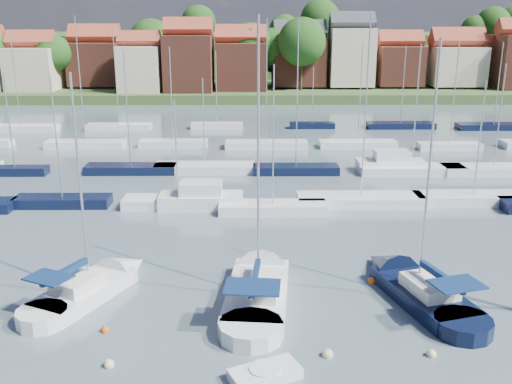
{
  "coord_description": "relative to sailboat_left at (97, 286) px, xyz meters",
  "views": [
    {
      "loc": [
        -1.15,
        -25.61,
        14.95
      ],
      "look_at": [
        -0.78,
        14.0,
        3.15
      ],
      "focal_mm": 40.0,
      "sensor_mm": 36.0,
      "label": 1
    }
  ],
  "objects": [
    {
      "name": "marina_field",
      "position": [
        11.99,
        30.67,
        0.07
      ],
      "size": [
        79.62,
        41.41,
        15.93
      ],
      "color": "silver",
      "rests_on": "ground"
    },
    {
      "name": "tender",
      "position": [
        9.52,
        -8.57,
        -0.11
      ],
      "size": [
        3.38,
        2.57,
        0.66
      ],
      "rotation": [
        0.0,
        0.0,
        0.43
      ],
      "color": "silver",
      "rests_on": "ground"
    },
    {
      "name": "buoy_f",
      "position": [
        17.35,
        -6.86,
        -0.36
      ],
      "size": [
        0.46,
        0.46,
        0.46
      ],
      "primitive_type": "sphere",
      "color": "beige",
      "rests_on": "ground"
    },
    {
      "name": "sailboat_left",
      "position": [
        0.0,
        0.0,
        0.0
      ],
      "size": [
        6.7,
        10.1,
        13.6
      ],
      "rotation": [
        0.0,
        0.0,
        1.12
      ],
      "color": "silver",
      "rests_on": "ground"
    },
    {
      "name": "buoy_e",
      "position": [
        16.17,
        0.96,
        -0.36
      ],
      "size": [
        0.51,
        0.51,
        0.51
      ],
      "primitive_type": "sphere",
      "color": "#D85914",
      "rests_on": "ground"
    },
    {
      "name": "sailboat_navy",
      "position": [
        18.14,
        -0.22,
        -0.01
      ],
      "size": [
        5.96,
        11.52,
        15.45
      ],
      "rotation": [
        0.0,
        0.0,
        1.86
      ],
      "color": "black",
      "rests_on": "ground"
    },
    {
      "name": "buoy_b",
      "position": [
        2.48,
        -7.55,
        -0.36
      ],
      "size": [
        0.48,
        0.48,
        0.48
      ],
      "primitive_type": "sphere",
      "color": "beige",
      "rests_on": "ground"
    },
    {
      "name": "ground",
      "position": [
        10.08,
        35.53,
        -0.36
      ],
      "size": [
        260.0,
        260.0,
        0.0
      ],
      "primitive_type": "plane",
      "color": "#4E626A",
      "rests_on": "ground"
    },
    {
      "name": "far_shore_town",
      "position": [
        12.31,
        128.19,
        4.24
      ],
      "size": [
        212.46,
        90.0,
        22.27
      ],
      "color": "#39562B",
      "rests_on": "ground"
    },
    {
      "name": "buoy_d",
      "position": [
        12.5,
        -6.83,
        -0.36
      ],
      "size": [
        0.52,
        0.52,
        0.52
      ],
      "primitive_type": "sphere",
      "color": "beige",
      "rests_on": "ground"
    },
    {
      "name": "sailboat_centre",
      "position": [
        9.43,
        0.32,
        -0.01
      ],
      "size": [
        4.4,
        12.6,
        16.74
      ],
      "rotation": [
        0.0,
        0.0,
        1.48
      ],
      "color": "silver",
      "rests_on": "ground"
    },
    {
      "name": "buoy_c",
      "position": [
        1.57,
        -4.52,
        -0.36
      ],
      "size": [
        0.42,
        0.42,
        0.42
      ],
      "primitive_type": "sphere",
      "color": "#D85914",
      "rests_on": "ground"
    }
  ]
}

